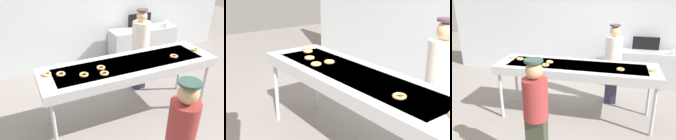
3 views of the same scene
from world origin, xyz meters
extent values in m
plane|color=gray|center=(0.00, 0.00, 0.00)|extent=(16.00, 16.00, 0.00)
cube|color=#B7BABF|center=(0.00, 0.00, 0.95)|extent=(2.85, 0.83, 0.15)
cube|color=slate|center=(0.00, 0.00, 0.99)|extent=(2.42, 0.58, 0.08)
cylinder|color=#B7BABF|center=(-1.33, -0.34, 0.44)|extent=(0.06, 0.06, 0.88)
cylinder|color=#B7BABF|center=(1.33, -0.34, 0.44)|extent=(0.06, 0.06, 0.88)
cylinder|color=#B7BABF|center=(-1.33, 0.34, 0.44)|extent=(0.06, 0.06, 0.88)
cylinder|color=#B7BABF|center=(1.33, 0.34, 0.44)|extent=(0.06, 0.06, 0.88)
torus|color=#E0AE68|center=(-0.51, -0.17, 1.04)|extent=(0.18, 0.18, 0.03)
torus|color=#DFB369|center=(-0.79, -0.09, 1.04)|extent=(0.17, 0.17, 0.03)
torus|color=#E0AE68|center=(-0.49, 0.01, 1.04)|extent=(0.16, 0.16, 0.03)
torus|color=#EAAD6D|center=(-1.09, 0.07, 1.04)|extent=(0.18, 0.18, 0.03)
torus|color=#EEAD66|center=(-1.27, 0.14, 1.04)|extent=(0.13, 0.13, 0.03)
torus|color=#DFBA6D|center=(1.29, -0.02, 1.04)|extent=(0.18, 0.18, 0.03)
torus|color=#DFAB64|center=(0.77, -0.10, 1.04)|extent=(0.14, 0.14, 0.03)
cube|color=#312D47|center=(0.62, 0.73, 0.45)|extent=(0.24, 0.18, 0.90)
cylinder|color=silver|center=(0.62, 0.73, 1.16)|extent=(0.34, 0.34, 0.52)
sphere|color=tan|center=(0.62, 0.73, 1.52)|extent=(0.20, 0.20, 0.20)
cylinder|color=#503841|center=(0.62, 0.73, 1.63)|extent=(0.21, 0.21, 0.03)
cylinder|color=#993333|center=(-0.21, -1.52, 1.08)|extent=(0.30, 0.30, 0.51)
sphere|color=tan|center=(-0.21, -1.52, 1.43)|extent=(0.20, 0.20, 0.20)
cylinder|color=#2F4C43|center=(-0.21, -1.52, 1.55)|extent=(0.22, 0.22, 0.03)
cube|color=#B7BABF|center=(1.36, 1.83, 0.43)|extent=(1.70, 0.51, 0.87)
cylinder|color=white|center=(2.03, 1.83, 0.92)|extent=(0.07, 0.07, 0.11)
cylinder|color=white|center=(1.92, 1.70, 0.92)|extent=(0.07, 0.07, 0.11)
cube|color=black|center=(1.36, 2.04, 1.03)|extent=(0.62, 0.04, 0.31)
camera|label=1|loc=(-1.60, -2.88, 2.66)|focal=37.35mm
camera|label=2|loc=(2.45, -2.05, 2.13)|focal=48.58mm
camera|label=3|loc=(0.69, -3.86, 2.33)|focal=37.53mm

